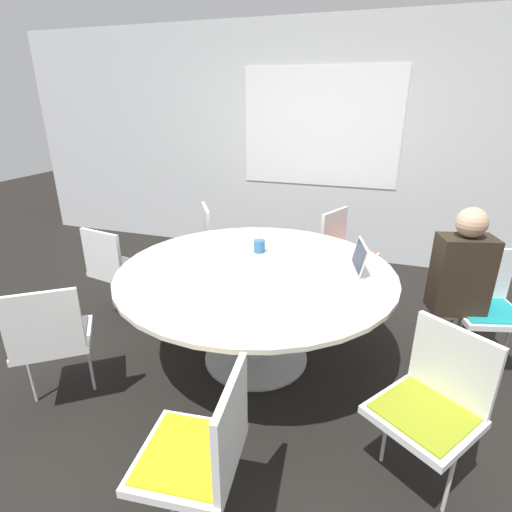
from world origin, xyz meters
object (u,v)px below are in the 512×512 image
object	(u,v)px
chair_0	(485,300)
chair_5	(203,447)
chair_6	(433,399)
person_0	(461,280)
coffee_cup	(259,246)
chair_3	(116,265)
handbag	(174,276)
laptop	(351,264)
chair_2	(219,239)
chair_1	(344,247)
chair_4	(51,334)

from	to	relation	value
chair_0	chair_5	size ratio (longest dim) A/B	1.00
chair_6	person_0	xyz separation A→B (m)	(0.22, 1.07, 0.19)
chair_5	person_0	bearing A→B (deg)	-40.58
person_0	coffee_cup	distance (m)	1.45
chair_3	handbag	bearing A→B (deg)	89.42
chair_0	laptop	world-z (taller)	laptop
laptop	chair_6	bearing A→B (deg)	14.73
chair_2	chair_6	size ratio (longest dim) A/B	1.00
chair_2	person_0	bearing A→B (deg)	38.48
chair_6	coffee_cup	distance (m)	1.64
chair_0	chair_6	size ratio (longest dim) A/B	1.00
chair_0	chair_1	world-z (taller)	same
chair_4	laptop	distance (m)	1.99
chair_1	person_0	bearing A→B (deg)	67.79
chair_3	laptop	bearing A→B (deg)	10.25
chair_0	laptop	bearing A→B (deg)	3.89
chair_4	chair_6	xyz separation A→B (m)	(2.19, 0.14, 0.00)
chair_1	chair_4	bearing A→B (deg)	-12.01
chair_5	coffee_cup	bearing A→B (deg)	3.87
coffee_cup	chair_5	bearing A→B (deg)	-79.94
chair_6	chair_2	bearing A→B (deg)	-8.61
chair_0	handbag	distance (m)	2.83
chair_3	chair_6	bearing A→B (deg)	-9.39
chair_4	chair_6	bearing A→B (deg)	-32.96
chair_3	coffee_cup	xyz separation A→B (m)	(1.26, 0.15, 0.27)
laptop	coffee_cup	xyz separation A→B (m)	(-0.72, 0.16, -0.01)
chair_0	laptop	size ratio (longest dim) A/B	2.43
person_0	handbag	distance (m)	2.69
chair_5	chair_0	bearing A→B (deg)	-42.92
chair_0	laptop	xyz separation A→B (m)	(-0.94, -0.32, 0.28)
person_0	chair_2	bearing A→B (deg)	-34.55
chair_3	chair_5	bearing A→B (deg)	-33.75
chair_5	coffee_cup	size ratio (longest dim) A/B	8.98
chair_3	coffee_cup	world-z (taller)	chair_3
chair_1	chair_2	xyz separation A→B (m)	(-1.25, -0.15, 0.00)
chair_1	laptop	xyz separation A→B (m)	(0.15, -1.09, 0.28)
chair_3	chair_1	bearing A→B (deg)	41.31
person_0	chair_1	bearing A→B (deg)	-60.89
chair_1	handbag	xyz separation A→B (m)	(-1.68, -0.38, -0.38)
chair_5	laptop	size ratio (longest dim) A/B	2.43
chair_2	chair_3	world-z (taller)	same
chair_3	chair_5	xyz separation A→B (m)	(1.55, -1.52, 0.00)
chair_1	chair_2	bearing A→B (deg)	-59.31
chair_3	chair_4	distance (m)	1.08
chair_2	chair_3	distance (m)	1.09
chair_1	handbag	distance (m)	1.77
chair_6	laptop	bearing A→B (deg)	-25.19
chair_0	chair_1	distance (m)	1.34
chair_0	chair_2	size ratio (longest dim) A/B	1.00
chair_2	laptop	size ratio (longest dim) A/B	2.43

